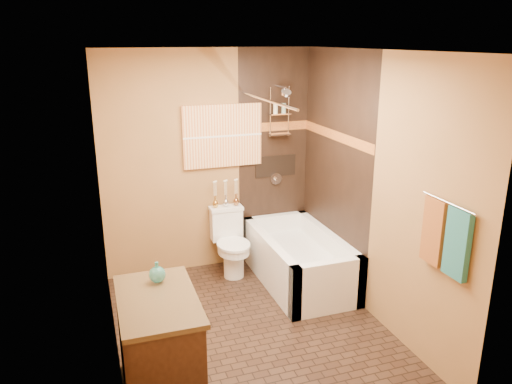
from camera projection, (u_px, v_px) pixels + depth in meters
name	position (u px, v px, depth m)	size (l,w,h in m)	color
floor	(252.00, 330.00, 4.62)	(3.00, 3.00, 0.00)	black
wall_left	(106.00, 218.00, 3.88)	(0.02, 3.00, 2.50)	#9C6B3C
wall_right	(374.00, 189.00, 4.63)	(0.02, 3.00, 2.50)	#9C6B3C
wall_back	(209.00, 163.00, 5.61)	(2.40, 0.02, 2.50)	#9C6B3C
wall_front	(334.00, 279.00, 2.90)	(2.40, 0.02, 2.50)	#9C6B3C
ceiling	(251.00, 50.00, 3.88)	(3.00, 3.00, 0.00)	silver
alcove_tile_back	(274.00, 158.00, 5.84)	(0.85, 0.01, 2.50)	black
alcove_tile_right	(335.00, 170.00, 5.30)	(0.01, 1.50, 2.50)	black
mosaic_band_back	(274.00, 127.00, 5.72)	(0.85, 0.01, 0.10)	brown
mosaic_band_right	(335.00, 136.00, 5.19)	(0.01, 1.50, 0.10)	brown
alcove_niche	(276.00, 166.00, 5.87)	(0.50, 0.01, 0.25)	black
shower_fixtures	(279.00, 124.00, 5.63)	(0.24, 0.33, 1.16)	silver
curtain_rod	(266.00, 100.00, 4.83)	(0.03, 0.03, 1.55)	silver
towel_bar	(448.00, 203.00, 3.61)	(0.02, 0.02, 0.55)	silver
towel_teal	(457.00, 244.00, 3.58)	(0.05, 0.22, 0.52)	#1C5E5A
towel_rust	(434.00, 231.00, 3.81)	(0.05, 0.22, 0.52)	brown
sunset_painting	(223.00, 136.00, 5.55)	(0.90, 0.04, 0.70)	#D46731
vanity_mirror	(109.00, 212.00, 3.28)	(0.01, 1.00, 0.90)	white
bathtub	(299.00, 263.00, 5.49)	(0.80, 1.50, 0.55)	white
toilet	(231.00, 242.00, 5.67)	(0.38, 0.56, 0.74)	white
vanity	(159.00, 347.00, 3.68)	(0.57, 0.93, 0.81)	black
teal_bottle	(157.00, 272.00, 3.77)	(0.13, 0.13, 0.20)	#28786C
bud_vases	(226.00, 193.00, 5.66)	(0.31, 0.07, 0.31)	#B98B3A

